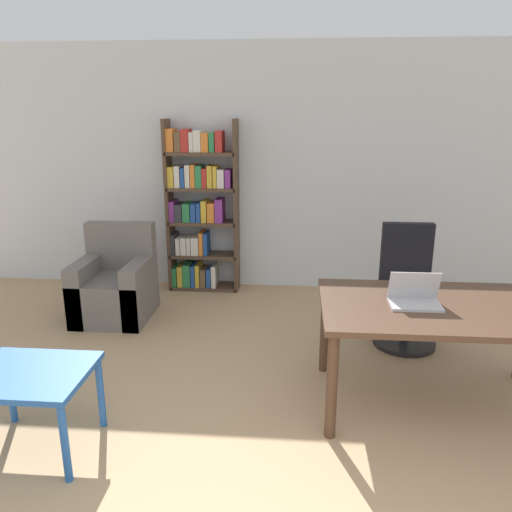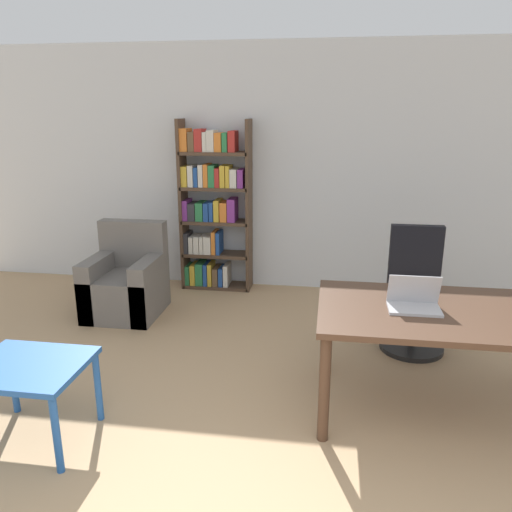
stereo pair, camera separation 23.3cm
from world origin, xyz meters
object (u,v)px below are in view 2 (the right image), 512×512
at_px(side_table_blue, 28,375).
at_px(bookshelf, 212,208).
at_px(armchair, 127,284).
at_px(desk, 442,322).
at_px(office_chair, 414,296).
at_px(laptop, 414,302).

bearing_deg(side_table_blue, bookshelf, 81.39).
bearing_deg(armchair, desk, -26.24).
xyz_separation_m(office_chair, bookshelf, (-2.05, 1.24, 0.48)).
bearing_deg(laptop, office_chair, 79.99).
distance_m(office_chair, bookshelf, 2.44).
height_order(side_table_blue, armchair, armchair).
height_order(office_chair, armchair, office_chair).
bearing_deg(bookshelf, laptop, -50.29).
bearing_deg(side_table_blue, laptop, 16.26).
bearing_deg(laptop, bookshelf, 129.71).
bearing_deg(laptop, desk, 3.16).
bearing_deg(office_chair, bookshelf, 148.94).
distance_m(desk, office_chair, 1.03).
xyz_separation_m(office_chair, armchair, (-2.74, 0.34, -0.16)).
bearing_deg(laptop, side_table_blue, -163.74).
height_order(armchair, bookshelf, bookshelf).
bearing_deg(office_chair, desk, -89.40).
relative_size(desk, armchair, 1.77).
bearing_deg(desk, bookshelf, 132.59).
xyz_separation_m(desk, armchair, (-2.75, 1.35, -0.36)).
xyz_separation_m(desk, side_table_blue, (-2.51, -0.69, -0.21)).
height_order(office_chair, bookshelf, bookshelf).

